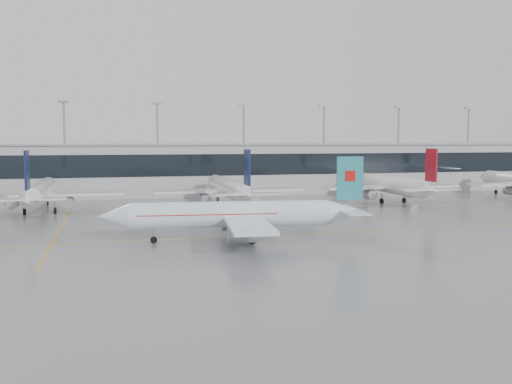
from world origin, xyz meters
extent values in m
plane|color=gray|center=(0.00, 0.00, 0.00)|extent=(320.00, 320.00, 0.00)
cube|color=orange|center=(0.00, 0.00, 0.01)|extent=(120.00, 0.25, 0.01)
cube|color=orange|center=(0.00, 30.00, 0.01)|extent=(120.00, 0.25, 0.01)
cube|color=orange|center=(-30.00, 15.00, 0.01)|extent=(0.25, 60.00, 0.01)
cube|color=#A5A5A9|center=(0.00, 62.00, 6.00)|extent=(180.00, 15.00, 12.00)
cube|color=black|center=(0.00, 54.45, 7.50)|extent=(180.00, 0.20, 5.00)
cube|color=gray|center=(0.00, 62.00, 12.20)|extent=(182.00, 16.00, 0.40)
cylinder|color=gray|center=(-33.00, 68.00, 11.00)|extent=(0.50, 0.50, 22.00)
cube|color=gray|center=(-33.00, 68.00, 22.30)|extent=(2.40, 1.00, 0.60)
cylinder|color=gray|center=(-11.00, 68.00, 11.00)|extent=(0.50, 0.50, 22.00)
cube|color=gray|center=(-11.00, 68.00, 22.30)|extent=(2.40, 1.00, 0.60)
cylinder|color=gray|center=(11.00, 68.00, 11.00)|extent=(0.50, 0.50, 22.00)
cube|color=gray|center=(11.00, 68.00, 22.30)|extent=(2.40, 1.00, 0.60)
cylinder|color=gray|center=(33.00, 68.00, 11.00)|extent=(0.50, 0.50, 22.00)
cube|color=gray|center=(33.00, 68.00, 22.30)|extent=(2.40, 1.00, 0.60)
cylinder|color=gray|center=(55.00, 68.00, 11.00)|extent=(0.50, 0.50, 22.00)
cube|color=gray|center=(55.00, 68.00, 22.30)|extent=(2.40, 1.00, 0.60)
cylinder|color=gray|center=(77.00, 68.00, 11.00)|extent=(0.50, 0.50, 22.00)
cube|color=gray|center=(77.00, 68.00, 22.30)|extent=(2.40, 1.00, 0.60)
cylinder|color=white|center=(-7.36, -3.25, 3.60)|extent=(26.12, 6.12, 3.40)
cone|color=white|center=(-22.23, -1.66, 3.60)|extent=(4.34, 3.80, 3.40)
cone|color=white|center=(8.31, -4.91, 3.60)|extent=(5.93, 3.97, 3.40)
cube|color=white|center=(-5.86, -3.41, 3.20)|extent=(7.94, 28.44, 0.45)
cube|color=white|center=(8.51, -4.94, 3.90)|extent=(3.93, 11.03, 0.25)
cube|color=teal|center=(8.71, -4.96, 8.20)|extent=(3.62, 0.73, 5.80)
cylinder|color=#9D9CA3|center=(-6.87, -8.13, 1.70)|extent=(3.80, 2.47, 2.10)
cylinder|color=#9D9CA3|center=(-5.85, 1.42, 1.70)|extent=(3.80, 2.47, 2.10)
cylinder|color=gray|center=(-17.25, -2.19, 1.17)|extent=(0.20, 0.20, 1.45)
cylinder|color=black|center=(-17.25, -2.19, 0.45)|extent=(0.93, 0.39, 0.90)
cylinder|color=gray|center=(-5.14, -6.10, 1.27)|extent=(0.24, 0.24, 1.45)
cylinder|color=black|center=(-5.14, -6.10, 0.55)|extent=(1.14, 0.56, 1.10)
cylinder|color=gray|center=(-4.59, -0.93, 1.27)|extent=(0.24, 0.24, 1.45)
cylinder|color=black|center=(-4.59, -0.93, 0.55)|extent=(1.14, 0.56, 1.10)
cube|color=#B70F0F|center=(8.71, -4.96, 8.50)|extent=(1.44, 0.60, 1.40)
cube|color=#B70F0F|center=(-10.34, -2.93, 3.80)|extent=(18.26, 5.32, 0.12)
cylinder|color=white|center=(-35.00, 35.00, 3.80)|extent=(3.59, 27.36, 3.59)
cone|color=white|center=(-35.00, 50.68, 3.80)|extent=(3.59, 4.00, 3.59)
cone|color=white|center=(-35.00, 18.52, 3.80)|extent=(3.59, 5.60, 3.59)
cube|color=white|center=(-35.00, 33.50, 3.40)|extent=(29.64, 5.00, 0.45)
cube|color=white|center=(-35.00, 18.32, 4.10)|extent=(11.40, 2.80, 0.25)
cube|color=#0F193A|center=(-35.00, 18.12, 8.66)|extent=(0.35, 3.60, 6.12)
cylinder|color=#9D9CA3|center=(-39.80, 34.00, 1.90)|extent=(2.10, 3.60, 2.10)
cylinder|color=#9D9CA3|center=(-30.20, 34.00, 1.90)|extent=(2.10, 3.60, 2.10)
cylinder|color=gray|center=(-35.00, 45.68, 1.23)|extent=(0.20, 0.20, 1.56)
cylinder|color=black|center=(-35.00, 45.68, 0.45)|extent=(0.30, 0.90, 0.90)
cylinder|color=gray|center=(-37.60, 32.50, 1.33)|extent=(0.24, 0.24, 1.56)
cylinder|color=black|center=(-37.60, 32.50, 0.55)|extent=(0.45, 1.10, 1.10)
cylinder|color=gray|center=(-32.40, 32.50, 1.33)|extent=(0.24, 0.24, 1.56)
cylinder|color=black|center=(-32.40, 32.50, 0.55)|extent=(0.45, 1.10, 1.10)
cylinder|color=white|center=(0.00, 35.00, 3.80)|extent=(3.59, 27.36, 3.59)
cone|color=white|center=(0.00, 50.68, 3.80)|extent=(3.59, 4.00, 3.59)
cone|color=white|center=(0.00, 18.52, 3.80)|extent=(3.59, 5.60, 3.59)
cube|color=white|center=(0.00, 33.50, 3.40)|extent=(29.64, 5.00, 0.45)
cube|color=white|center=(0.00, 18.32, 4.10)|extent=(11.40, 2.80, 0.25)
cube|color=#0F193A|center=(0.00, 18.12, 8.66)|extent=(0.35, 3.60, 6.12)
cylinder|color=#9D9CA3|center=(-4.80, 34.00, 1.90)|extent=(2.10, 3.60, 2.10)
cylinder|color=#9D9CA3|center=(4.80, 34.00, 1.90)|extent=(2.10, 3.60, 2.10)
cylinder|color=gray|center=(0.00, 45.68, 1.23)|extent=(0.20, 0.20, 1.56)
cylinder|color=black|center=(0.00, 45.68, 0.45)|extent=(0.30, 0.90, 0.90)
cylinder|color=gray|center=(-2.60, 32.50, 1.33)|extent=(0.24, 0.24, 1.56)
cylinder|color=black|center=(-2.60, 32.50, 0.55)|extent=(0.45, 1.10, 1.10)
cylinder|color=gray|center=(2.60, 32.50, 1.33)|extent=(0.24, 0.24, 1.56)
cylinder|color=black|center=(2.60, 32.50, 0.55)|extent=(0.45, 1.10, 1.10)
cylinder|color=white|center=(35.00, 35.00, 3.80)|extent=(3.59, 27.36, 3.59)
cone|color=white|center=(35.00, 50.68, 3.80)|extent=(3.59, 4.00, 3.59)
cone|color=white|center=(35.00, 18.52, 3.80)|extent=(3.59, 5.60, 3.59)
cube|color=white|center=(35.00, 33.50, 3.40)|extent=(29.64, 5.00, 0.45)
cube|color=white|center=(35.00, 18.32, 4.10)|extent=(11.40, 2.80, 0.25)
cube|color=maroon|center=(35.00, 18.12, 8.66)|extent=(0.35, 3.60, 6.12)
cylinder|color=#9D9CA3|center=(30.20, 34.00, 1.90)|extent=(2.10, 3.60, 2.10)
cylinder|color=#9D9CA3|center=(39.80, 34.00, 1.90)|extent=(2.10, 3.60, 2.10)
cylinder|color=gray|center=(35.00, 45.68, 1.23)|extent=(0.20, 0.20, 1.56)
cylinder|color=black|center=(35.00, 45.68, 0.45)|extent=(0.30, 0.90, 0.90)
cylinder|color=gray|center=(32.40, 32.50, 1.33)|extent=(0.24, 0.24, 1.56)
cylinder|color=black|center=(32.40, 32.50, 0.55)|extent=(0.45, 1.10, 1.10)
cylinder|color=gray|center=(37.60, 32.50, 1.33)|extent=(0.24, 0.24, 1.56)
cylinder|color=black|center=(37.60, 32.50, 0.55)|extent=(0.45, 1.10, 1.10)
cone|color=white|center=(70.00, 50.68, 3.80)|extent=(3.59, 4.00, 3.59)
cylinder|color=#9D9CA3|center=(65.20, 34.00, 1.90)|extent=(2.10, 3.60, 2.10)
cylinder|color=gray|center=(70.00, 45.68, 1.23)|extent=(0.20, 0.20, 1.56)
cylinder|color=black|center=(70.00, 45.68, 0.45)|extent=(0.30, 0.90, 0.90)
camera|label=1|loc=(-22.37, -75.84, 13.37)|focal=40.00mm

